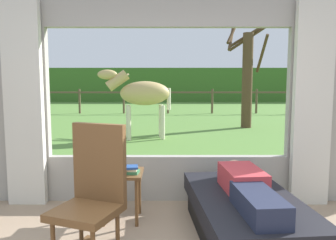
{
  "coord_description": "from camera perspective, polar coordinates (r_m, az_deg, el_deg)",
  "views": [
    {
      "loc": [
        0.0,
        -1.86,
        1.47
      ],
      "look_at": [
        0.0,
        1.8,
        1.05
      ],
      "focal_mm": 36.42,
      "sensor_mm": 36.0,
      "label": 1
    }
  ],
  "objects": [
    {
      "name": "back_wall_with_window",
      "position": [
        4.13,
        0.0,
        3.47
      ],
      "size": [
        5.2,
        0.12,
        2.55
      ],
      "color": "#9E998E",
      "rests_on": "ground_plane"
    },
    {
      "name": "curtain_panel_left",
      "position": [
        4.33,
        -22.97,
        2.45
      ],
      "size": [
        0.44,
        0.1,
        2.4
      ],
      "primitive_type": "cube",
      "color": "beige",
      "rests_on": "ground_plane"
    },
    {
      "name": "curtain_panel_right",
      "position": [
        4.33,
        22.98,
        2.45
      ],
      "size": [
        0.44,
        0.1,
        2.4
      ],
      "primitive_type": "cube",
      "color": "beige",
      "rests_on": "ground_plane"
    },
    {
      "name": "outdoor_pasture_lawn",
      "position": [
        15.09,
        0.02,
        0.96
      ],
      "size": [
        36.0,
        21.68,
        0.02
      ],
      "primitive_type": "cube",
      "color": "#568438",
      "rests_on": "ground_plane"
    },
    {
      "name": "distant_hill_ridge",
      "position": [
        24.86,
        0.03,
        5.89
      ],
      "size": [
        36.0,
        2.0,
        2.4
      ],
      "primitive_type": "cube",
      "color": "#3B6726",
      "rests_on": "ground_plane"
    },
    {
      "name": "recliner_sofa",
      "position": [
        3.35,
        12.72,
        -15.52
      ],
      "size": [
        1.05,
        1.77,
        0.42
      ],
      "rotation": [
        0.0,
        0.0,
        0.09
      ],
      "color": "black",
      "rests_on": "ground_plane"
    },
    {
      "name": "reclining_person",
      "position": [
        3.21,
        13.06,
        -10.82
      ],
      "size": [
        0.39,
        1.44,
        0.22
      ],
      "rotation": [
        0.0,
        0.0,
        0.09
      ],
      "color": "#B23338",
      "rests_on": "recliner_sofa"
    },
    {
      "name": "rocking_chair",
      "position": [
        2.91,
        -12.48,
        -12.13
      ],
      "size": [
        0.67,
        0.8,
        1.12
      ],
      "rotation": [
        0.0,
        0.0,
        -0.37
      ],
      "color": "brown",
      "rests_on": "ground_plane"
    },
    {
      "name": "side_table",
      "position": [
        3.68,
        -7.75,
        -10.02
      ],
      "size": [
        0.44,
        0.44,
        0.52
      ],
      "color": "brown",
      "rests_on": "ground_plane"
    },
    {
      "name": "potted_plant",
      "position": [
        3.68,
        -8.93,
        -5.58
      ],
      "size": [
        0.22,
        0.22,
        0.32
      ],
      "color": "#9E6042",
      "rests_on": "side_table"
    },
    {
      "name": "book_stack",
      "position": [
        3.57,
        -6.43,
        -8.26
      ],
      "size": [
        0.2,
        0.17,
        0.08
      ],
      "color": "#337247",
      "rests_on": "side_table"
    },
    {
      "name": "horse",
      "position": [
        8.54,
        -4.4,
        4.39
      ],
      "size": [
        1.82,
        0.75,
        1.73
      ],
      "rotation": [
        0.0,
        0.0,
        1.73
      ],
      "color": "tan",
      "rests_on": "outdoor_pasture_lawn"
    },
    {
      "name": "pasture_tree",
      "position": [
        10.96,
        13.06,
        7.48
      ],
      "size": [
        1.55,
        1.24,
        3.52
      ],
      "color": "#4C3823",
      "rests_on": "outdoor_pasture_lawn"
    },
    {
      "name": "pasture_fence_line",
      "position": [
        15.39,
        0.02,
        3.81
      ],
      "size": [
        16.1,
        0.1,
        1.1
      ],
      "color": "brown",
      "rests_on": "outdoor_pasture_lawn"
    }
  ]
}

